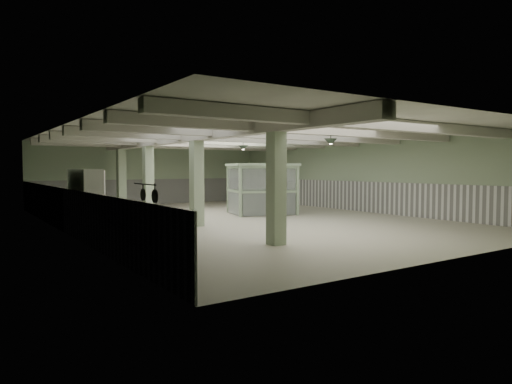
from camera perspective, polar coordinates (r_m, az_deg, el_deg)
floor at (r=19.35m, az=-2.07°, el=-3.44°), size 20.00×20.00×0.00m
ceiling at (r=19.28m, az=-2.09°, el=7.26°), size 14.00×20.00×0.02m
wall_back at (r=28.22m, az=-12.84°, el=2.18°), size 14.00×0.02×3.60m
wall_front at (r=11.95m, az=24.08°, el=0.97°), size 14.00×0.02×3.60m
wall_left at (r=16.64m, az=-23.03°, el=1.49°), size 0.02×20.00×3.60m
wall_right at (r=23.67m, az=12.49°, el=2.04°), size 0.02×20.00×3.60m
wainscot_left at (r=16.70m, az=-22.87°, el=-2.11°), size 0.05×19.90×1.50m
wainscot_right at (r=23.70m, az=12.42°, el=-0.50°), size 0.05×19.90×1.50m
wainscot_back at (r=28.23m, az=-12.80°, el=0.04°), size 13.90×0.05×1.50m
girder at (r=18.07m, az=-8.89°, el=6.81°), size 0.45×19.90×0.40m
beam_a at (r=13.50m, az=15.11°, el=8.21°), size 13.90×0.35×0.32m
beam_b at (r=15.26m, az=7.95°, el=7.68°), size 13.90×0.35×0.32m
beam_c at (r=17.20m, az=2.34°, el=7.17°), size 13.90×0.35×0.32m
beam_d at (r=19.26m, az=-2.09°, el=6.72°), size 13.90×0.35×0.32m
beam_e at (r=21.43m, az=-5.63°, el=6.33°), size 13.90×0.35×0.32m
beam_f at (r=23.65m, az=-8.51°, el=6.00°), size 13.90×0.35×0.32m
beam_g at (r=25.93m, az=-10.89°, el=5.71°), size 13.90×0.35×0.32m
column_a at (r=12.85m, az=2.55°, el=1.35°), size 0.42×0.42×3.60m
column_b at (r=17.14m, az=-7.43°, el=1.74°), size 0.42×0.42×3.60m
column_c at (r=21.73m, az=-13.32°, el=1.95°), size 0.42×0.42×3.60m
column_d at (r=25.51m, az=-16.48°, el=2.05°), size 0.42×0.42×3.60m
hook_rail at (r=9.31m, az=-13.76°, el=0.95°), size 0.02×1.20×0.02m
pendant_front at (r=15.57m, az=9.32°, el=6.21°), size 0.44×0.44×0.22m
pendant_mid at (r=19.93m, az=-1.62°, el=5.53°), size 0.44×0.44×0.22m
pendant_back at (r=24.30m, az=-7.94°, el=5.05°), size 0.44×0.44×0.22m
prep_counter at (r=12.07m, az=-16.30°, el=-5.25°), size 0.82×4.71×0.91m
pitcher_near at (r=13.31m, az=-18.35°, el=-1.94°), size 0.26×0.28×0.32m
pitcher_far at (r=13.36m, az=-18.01°, el=-2.01°), size 0.26×0.27×0.28m
veg_colander at (r=12.02m, az=-16.17°, el=-2.76°), size 0.45×0.45×0.17m
orange_bowl at (r=13.57m, az=-18.80°, el=-2.33°), size 0.28×0.28×0.09m
skillet_near at (r=8.95m, az=-12.53°, el=-0.52°), size 0.04×0.26×0.26m
skillet_far at (r=9.55m, az=-13.93°, el=-0.32°), size 0.03×0.24×0.24m
walkin_cooler at (r=15.26m, az=-20.50°, el=-1.43°), size 1.06×2.27×2.08m
guard_booth at (r=21.57m, az=0.73°, el=1.61°), size 3.56×3.26×2.39m
filing_cabinet at (r=22.55m, az=4.29°, el=-0.65°), size 0.69×0.80×1.47m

